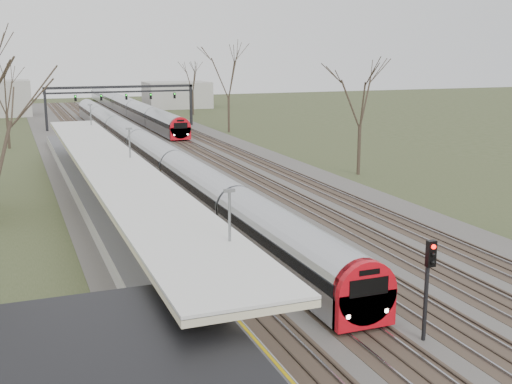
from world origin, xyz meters
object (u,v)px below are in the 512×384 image
(train_near, at_px, (140,145))
(train_far, at_px, (126,106))
(signal_post, at_px, (428,275))
(passenger, at_px, (233,356))

(train_near, height_order, train_far, same)
(train_far, distance_m, signal_post, 94.16)
(train_far, height_order, passenger, train_far)
(passenger, bearing_deg, signal_post, -101.44)
(passenger, bearing_deg, train_far, -31.61)
(train_near, distance_m, signal_post, 46.24)
(train_near, relative_size, train_far, 1.20)
(train_near, bearing_deg, signal_post, -87.83)
(train_near, xyz_separation_m, passenger, (-6.58, -47.98, 0.36))
(train_near, xyz_separation_m, signal_post, (1.75, -46.19, 1.25))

